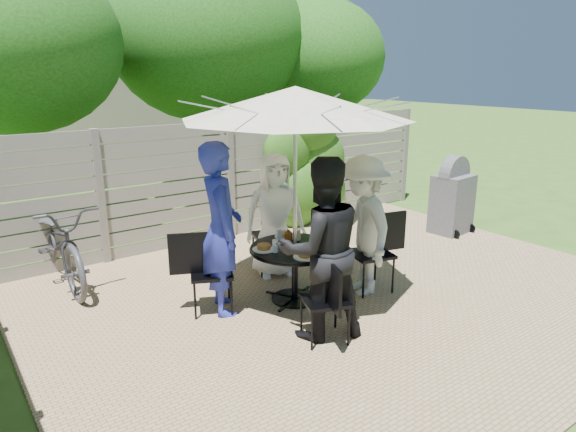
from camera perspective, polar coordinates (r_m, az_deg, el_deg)
backyard_envelope at (r=14.72m, az=-21.11°, el=15.04°), size 60.00×60.00×5.00m
patio_table at (r=5.86m, az=0.76°, el=-5.28°), size 1.28×1.28×0.66m
umbrella at (r=5.47m, az=0.83°, el=12.40°), size 3.17×3.17×2.42m
chair_back at (r=6.79m, az=-1.77°, el=-3.71°), size 0.60×0.77×1.00m
person_back at (r=6.51m, az=-1.48°, el=0.07°), size 0.91×0.74×1.61m
chair_left at (r=5.73m, az=-8.57°, el=-7.95°), size 0.71×0.59×0.93m
person_left at (r=5.52m, az=-7.46°, el=-1.48°), size 0.65×0.80×1.89m
chair_front at (r=5.11m, az=4.13°, el=-11.06°), size 0.55×0.68×0.88m
person_front at (r=4.97m, az=3.72°, el=-3.75°), size 1.06×0.94×1.82m
chair_right at (r=6.27m, az=9.22°, el=-5.73°), size 0.73×0.56×0.96m
person_right at (r=6.04m, az=8.29°, el=-1.12°), size 0.93×1.21×1.66m
plate_back at (r=6.11m, az=-0.27°, el=-2.14°), size 0.26×0.26×0.06m
plate_left at (r=5.69m, az=-2.69°, el=-3.55°), size 0.26×0.26×0.06m
plate_front at (r=5.46m, az=1.93°, el=-4.39°), size 0.26×0.26×0.06m
plate_right at (r=5.90m, az=4.10°, el=-2.85°), size 0.26×0.26×0.06m
plate_extra at (r=5.57m, az=3.48°, el=-3.98°), size 0.24×0.24×0.06m
glass_back at (r=5.98m, az=-0.96°, el=-2.10°), size 0.07×0.07×0.14m
glass_left at (r=5.60m, az=-1.43°, el=-3.35°), size 0.07×0.07×0.14m
glass_right at (r=5.94m, az=2.84°, el=-2.22°), size 0.07×0.07×0.14m
syrup_jug at (r=5.80m, az=0.05°, el=-2.58°), size 0.09×0.09×0.16m
coffee_cup at (r=6.00m, az=1.03°, el=-2.13°), size 0.08×0.08×0.12m
bicycle at (r=6.91m, az=-24.05°, el=-2.75°), size 0.75×2.04×1.06m
bbq_grill at (r=8.69m, az=17.78°, el=1.88°), size 0.67×0.55×1.28m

